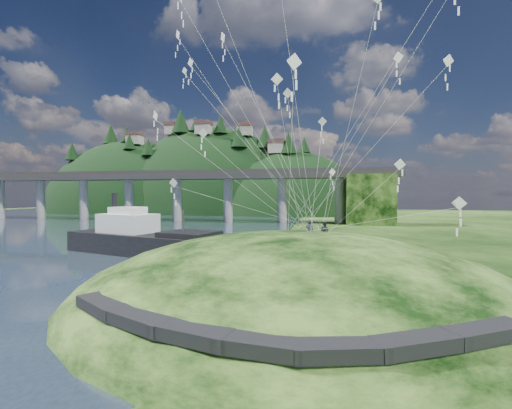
# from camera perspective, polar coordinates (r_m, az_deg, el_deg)

# --- Properties ---
(ground) EXTENTS (320.00, 320.00, 0.00)m
(ground) POSITION_cam_1_polar(r_m,az_deg,el_deg) (27.29, -11.09, -15.20)
(ground) COLOR black
(ground) RESTS_ON ground
(grass_hill) EXTENTS (36.00, 32.00, 13.00)m
(grass_hill) POSITION_cam_1_polar(r_m,az_deg,el_deg) (27.90, 6.86, -18.04)
(grass_hill) COLOR black
(grass_hill) RESTS_ON ground
(footpath) EXTENTS (22.29, 5.84, 0.83)m
(footpath) POSITION_cam_1_polar(r_m,az_deg,el_deg) (15.77, 1.60, -20.06)
(footpath) COLOR black
(footpath) RESTS_ON ground
(bridge) EXTENTS (160.00, 11.00, 15.00)m
(bridge) POSITION_cam_1_polar(r_m,az_deg,el_deg) (101.01, -10.14, 2.73)
(bridge) COLOR #2D2B2B
(bridge) RESTS_ON ground
(far_ridge) EXTENTS (153.00, 70.00, 94.50)m
(far_ridge) POSITION_cam_1_polar(r_m,az_deg,el_deg) (156.56, -9.09, -3.90)
(far_ridge) COLOR black
(far_ridge) RESTS_ON ground
(work_barge) EXTENTS (23.91, 12.50, 8.07)m
(work_barge) POSITION_cam_1_polar(r_m,az_deg,el_deg) (47.97, -18.32, -5.42)
(work_barge) COLOR black
(work_barge) RESTS_ON ground
(wooden_dock) EXTENTS (13.79, 5.79, 0.98)m
(wooden_dock) POSITION_cam_1_polar(r_m,az_deg,el_deg) (33.91, -13.01, -11.09)
(wooden_dock) COLOR #392617
(wooden_dock) RESTS_ON ground
(kite_flyers) EXTENTS (2.01, 0.91, 1.84)m
(kite_flyers) POSITION_cam_1_polar(r_m,az_deg,el_deg) (28.34, 10.38, -2.71)
(kite_flyers) COLOR #282B35
(kite_flyers) RESTS_ON ground
(kite_swarm) EXTENTS (21.41, 16.52, 20.31)m
(kite_swarm) POSITION_cam_1_polar(r_m,az_deg,el_deg) (25.62, 5.95, 21.88)
(kite_swarm) COLOR silver
(kite_swarm) RESTS_ON ground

